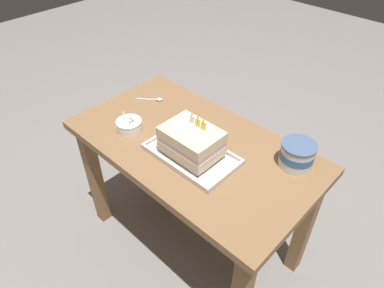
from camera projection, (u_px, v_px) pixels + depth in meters
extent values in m
plane|color=gray|center=(192.00, 239.00, 1.92)|extent=(8.00, 8.00, 0.00)
cube|color=olive|center=(192.00, 146.00, 1.49)|extent=(1.08, 0.61, 0.04)
cube|color=olive|center=(95.00, 177.00, 1.83)|extent=(0.06, 0.06, 0.65)
cube|color=olive|center=(162.00, 136.00, 2.10)|extent=(0.06, 0.06, 0.65)
cube|color=olive|center=(305.00, 226.00, 1.59)|extent=(0.06, 0.06, 0.65)
cube|color=silver|center=(192.00, 155.00, 1.41)|extent=(0.37, 0.22, 0.01)
cube|color=silver|center=(173.00, 166.00, 1.34)|extent=(0.37, 0.01, 0.02)
cube|color=silver|center=(209.00, 141.00, 1.46)|extent=(0.37, 0.01, 0.02)
cube|color=silver|center=(161.00, 134.00, 1.50)|extent=(0.01, 0.20, 0.02)
cube|color=silver|center=(226.00, 175.00, 1.31)|extent=(0.01, 0.20, 0.02)
cube|color=beige|center=(192.00, 148.00, 1.38)|extent=(0.23, 0.17, 0.05)
cube|color=beige|center=(192.00, 141.00, 1.36)|extent=(0.22, 0.17, 0.02)
cube|color=beige|center=(192.00, 135.00, 1.34)|extent=(0.23, 0.17, 0.05)
cube|color=white|center=(189.00, 131.00, 1.32)|extent=(0.17, 0.03, 0.00)
cube|color=white|center=(192.00, 119.00, 1.35)|extent=(0.02, 0.01, 0.03)
ellipsoid|color=yellow|center=(192.00, 114.00, 1.34)|extent=(0.01, 0.01, 0.01)
cube|color=#EFC64C|center=(198.00, 123.00, 1.33)|extent=(0.02, 0.01, 0.03)
ellipsoid|color=yellow|center=(198.00, 118.00, 1.32)|extent=(0.01, 0.01, 0.01)
cube|color=#EFC64C|center=(203.00, 126.00, 1.32)|extent=(0.02, 0.01, 0.03)
ellipsoid|color=yellow|center=(204.00, 121.00, 1.30)|extent=(0.01, 0.01, 0.01)
cylinder|color=white|center=(129.00, 127.00, 1.55)|extent=(0.12, 0.12, 0.03)
cylinder|color=white|center=(129.00, 123.00, 1.53)|extent=(0.12, 0.12, 0.03)
cylinder|color=silver|center=(132.00, 119.00, 1.51)|extent=(0.02, 0.05, 0.05)
cylinder|color=silver|center=(124.00, 119.00, 1.51)|extent=(0.05, 0.03, 0.05)
cylinder|color=white|center=(297.00, 155.00, 1.34)|extent=(0.13, 0.13, 0.10)
cylinder|color=#386BB2|center=(297.00, 155.00, 1.34)|extent=(0.13, 0.13, 0.03)
cylinder|color=slate|center=(300.00, 145.00, 1.31)|extent=(0.14, 0.14, 0.01)
ellipsoid|color=silver|center=(159.00, 99.00, 1.73)|extent=(0.04, 0.04, 0.01)
cube|color=silver|center=(146.00, 99.00, 1.74)|extent=(0.09, 0.07, 0.00)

